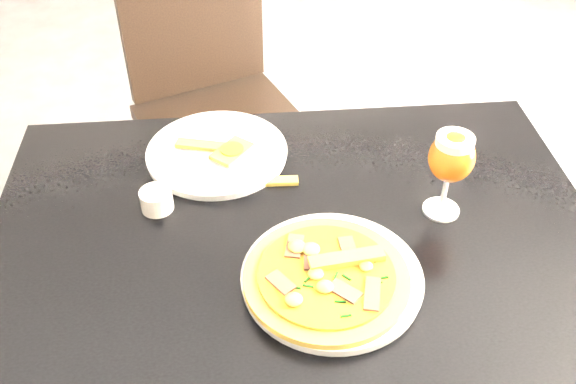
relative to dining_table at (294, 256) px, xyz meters
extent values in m
cube|color=black|center=(0.00, 0.00, 0.08)|extent=(1.29, 0.93, 0.03)
cylinder|color=black|center=(-0.50, 0.40, -0.30)|extent=(0.05, 0.05, 0.72)
cylinder|color=black|center=(0.58, 0.27, -0.30)|extent=(0.05, 0.05, 0.72)
cube|color=black|center=(-0.06, 0.72, -0.17)|extent=(0.57, 0.57, 0.04)
cylinder|color=black|center=(-0.19, 0.49, -0.42)|extent=(0.04, 0.04, 0.47)
cylinder|color=black|center=(0.17, 0.58, -0.42)|extent=(0.04, 0.04, 0.47)
cylinder|color=black|center=(-0.29, 0.85, -0.42)|extent=(0.04, 0.04, 0.47)
cylinder|color=black|center=(0.08, 0.95, -0.42)|extent=(0.04, 0.04, 0.47)
cube|color=black|center=(-0.11, 0.92, 0.11)|extent=(0.43, 0.15, 0.46)
cylinder|color=silver|center=(0.03, -0.16, 0.10)|extent=(0.38, 0.38, 0.02)
cylinder|color=olive|center=(0.02, -0.17, 0.11)|extent=(0.29, 0.29, 0.01)
cylinder|color=#C25110|center=(0.02, -0.17, 0.12)|extent=(0.24, 0.24, 0.01)
cube|color=#533424|center=(0.05, -0.17, 0.13)|extent=(0.06, 0.03, 0.00)
cube|color=#533424|center=(0.05, -0.12, 0.13)|extent=(0.06, 0.07, 0.00)
cube|color=#533424|center=(-0.02, -0.10, 0.13)|extent=(0.06, 0.07, 0.00)
cube|color=#533424|center=(-0.01, -0.17, 0.13)|extent=(0.06, 0.03, 0.00)
cube|color=#533424|center=(-0.01, -0.21, 0.13)|extent=(0.06, 0.07, 0.00)
cube|color=#533424|center=(0.06, -0.23, 0.13)|extent=(0.06, 0.07, 0.00)
ellipsoid|color=gold|center=(0.04, -0.16, 0.13)|extent=(0.03, 0.03, 0.01)
ellipsoid|color=gold|center=(0.02, -0.10, 0.13)|extent=(0.03, 0.03, 0.01)
ellipsoid|color=gold|center=(0.00, -0.16, 0.13)|extent=(0.03, 0.03, 0.01)
ellipsoid|color=gold|center=(-0.04, -0.20, 0.13)|extent=(0.03, 0.03, 0.01)
ellipsoid|color=gold|center=(0.02, -0.19, 0.13)|extent=(0.03, 0.03, 0.01)
ellipsoid|color=gold|center=(0.08, -0.21, 0.13)|extent=(0.03, 0.03, 0.01)
cube|color=#0B410B|center=(0.03, -0.15, 0.13)|extent=(0.01, 0.02, 0.00)
cube|color=#0B410B|center=(0.01, -0.12, 0.13)|extent=(0.01, 0.02, 0.00)
cube|color=#0B410B|center=(-0.02, -0.10, 0.13)|extent=(0.01, 0.02, 0.00)
cube|color=#0B410B|center=(-0.01, -0.15, 0.13)|extent=(0.02, 0.01, 0.00)
cube|color=#0B410B|center=(-0.04, -0.17, 0.13)|extent=(0.02, 0.00, 0.00)
cube|color=#0B410B|center=(0.01, -0.18, 0.13)|extent=(0.02, 0.01, 0.00)
cube|color=#0B410B|center=(-0.01, -0.21, 0.13)|extent=(0.01, 0.02, 0.00)
cube|color=#0B410B|center=(0.01, -0.25, 0.13)|extent=(0.01, 0.02, 0.00)
cube|color=#0B410B|center=(0.03, -0.20, 0.13)|extent=(0.01, 0.02, 0.00)
cube|color=#0B410B|center=(0.07, -0.21, 0.13)|extent=(0.02, 0.02, 0.00)
cube|color=#0B410B|center=(0.04, -0.17, 0.13)|extent=(0.02, 0.01, 0.00)
cube|color=#0B410B|center=(0.07, -0.16, 0.13)|extent=(0.02, 0.01, 0.00)
cube|color=#0B410B|center=(0.08, -0.12, 0.13)|extent=(0.02, 0.02, 0.00)
cube|color=olive|center=(0.07, -0.16, 0.13)|extent=(0.14, 0.03, 0.01)
cylinder|color=silver|center=(-0.12, 0.25, 0.10)|extent=(0.37, 0.37, 0.02)
cube|color=olive|center=(-0.15, 0.27, 0.11)|extent=(0.11, 0.07, 0.01)
cube|color=olive|center=(-0.09, 0.24, 0.11)|extent=(0.11, 0.10, 0.01)
cylinder|color=#C25110|center=(-0.09, 0.24, 0.12)|extent=(0.05, 0.05, 0.00)
cube|color=olive|center=(-0.02, 0.14, 0.09)|extent=(0.11, 0.04, 0.01)
cylinder|color=beige|center=(-0.26, 0.11, 0.11)|extent=(0.07, 0.07, 0.04)
cylinder|color=gold|center=(-0.26, 0.11, 0.13)|extent=(0.06, 0.06, 0.01)
cylinder|color=silver|center=(0.30, -0.02, 0.09)|extent=(0.07, 0.07, 0.01)
cylinder|color=silver|center=(0.30, -0.02, 0.14)|extent=(0.01, 0.01, 0.08)
ellipsoid|color=#AA4B10|center=(0.30, -0.02, 0.23)|extent=(0.09, 0.09, 0.10)
cylinder|color=beige|center=(0.30, -0.02, 0.26)|extent=(0.07, 0.07, 0.02)
camera|label=1|loc=(-0.20, -0.90, 0.96)|focal=40.00mm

